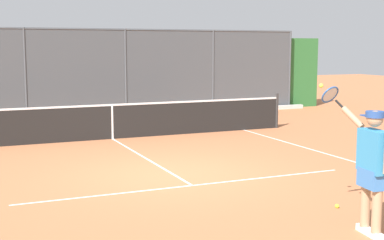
{
  "coord_description": "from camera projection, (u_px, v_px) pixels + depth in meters",
  "views": [
    {
      "loc": [
        3.86,
        9.89,
        2.52
      ],
      "look_at": [
        -0.45,
        -0.12,
        1.05
      ],
      "focal_mm": 51.3,
      "sensor_mm": 36.0,
      "label": 1
    }
  ],
  "objects": [
    {
      "name": "tennis_player",
      "position": [
        372.0,
        163.0,
        7.24
      ],
      "size": [
        0.36,
        1.42,
        1.98
      ],
      "rotation": [
        0.0,
        0.0,
        -1.71
      ],
      "color": "silver",
      "rests_on": "ground"
    },
    {
      "name": "ground_plane",
      "position": [
        173.0,
        174.0,
        10.85
      ],
      "size": [
        60.0,
        60.0,
        0.0
      ],
      "primitive_type": "plane",
      "color": "#B76B42"
    },
    {
      "name": "court_line_markings",
      "position": [
        199.0,
        189.0,
        9.72
      ],
      "size": [
        8.22,
        10.06,
        0.01
      ],
      "color": "white",
      "rests_on": "ground"
    },
    {
      "name": "tennis_ball_near_net",
      "position": [
        337.0,
        206.0,
        8.59
      ],
      "size": [
        0.07,
        0.07,
        0.07
      ],
      "primitive_type": "sphere",
      "color": "#CCDB33",
      "rests_on": "ground"
    },
    {
      "name": "tennis_net",
      "position": [
        112.0,
        121.0,
        14.94
      ],
      "size": [
        10.57,
        0.09,
        1.07
      ],
      "color": "#2D2D2D",
      "rests_on": "ground"
    },
    {
      "name": "fence_backdrop",
      "position": [
        74.0,
        78.0,
        19.45
      ],
      "size": [
        20.26,
        1.37,
        3.14
      ],
      "color": "#474C51",
      "rests_on": "ground"
    }
  ]
}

